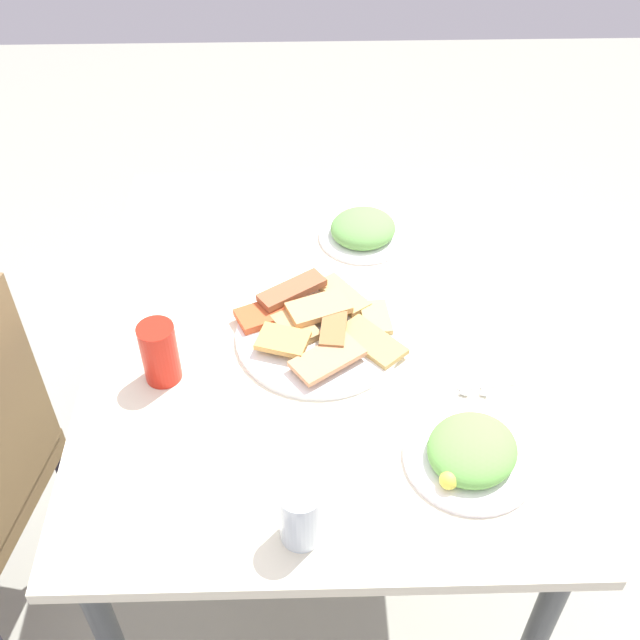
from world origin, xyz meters
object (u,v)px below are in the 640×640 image
at_px(pide_platter, 319,329).
at_px(paper_napkin, 481,364).
at_px(dining_table, 319,358).
at_px(fork, 491,362).
at_px(spoon, 472,362).
at_px(salad_plate_rice, 471,452).
at_px(soda_can, 160,353).
at_px(salad_plate_greens, 363,230).
at_px(drinking_glass, 301,515).

relative_size(pide_platter, paper_napkin, 2.82).
bearing_deg(dining_table, fork, -108.51).
bearing_deg(spoon, paper_napkin, -70.89).
xyz_separation_m(salad_plate_rice, soda_can, (0.20, 0.52, 0.04)).
bearing_deg(salad_plate_greens, spoon, -155.47).
height_order(pide_platter, drinking_glass, drinking_glass).
bearing_deg(salad_plate_greens, drinking_glass, 169.11).
relative_size(salad_plate_rice, soda_can, 1.82).
xyz_separation_m(paper_napkin, fork, (0.00, -0.02, 0.00)).
bearing_deg(drinking_glass, pide_platter, -5.09).
height_order(soda_can, drinking_glass, soda_can).
height_order(salad_plate_greens, salad_plate_rice, salad_plate_rice).
bearing_deg(drinking_glass, fork, -45.60).
xyz_separation_m(salad_plate_greens, drinking_glass, (-0.73, 0.14, 0.03)).
bearing_deg(dining_table, drinking_glass, 175.19).
xyz_separation_m(soda_can, fork, (0.02, -0.60, -0.06)).
distance_m(salad_plate_greens, paper_napkin, 0.43).
xyz_separation_m(pide_platter, spoon, (-0.08, -0.28, -0.01)).
height_order(salad_plate_greens, spoon, salad_plate_greens).
xyz_separation_m(dining_table, fork, (-0.11, -0.31, 0.09)).
height_order(drinking_glass, spoon, drinking_glass).
height_order(salad_plate_greens, paper_napkin, salad_plate_greens).
relative_size(pide_platter, drinking_glass, 3.08).
xyz_separation_m(dining_table, drinking_glass, (-0.45, 0.04, 0.14)).
bearing_deg(paper_napkin, drinking_glass, 135.90).
distance_m(pide_platter, salad_plate_rice, 0.38).
distance_m(pide_platter, spoon, 0.29).
height_order(salad_plate_rice, spoon, salad_plate_rice).
relative_size(paper_napkin, fork, 0.69).
relative_size(paper_napkin, spoon, 0.71).
bearing_deg(drinking_glass, soda_can, 36.76).
relative_size(salad_plate_rice, fork, 1.31).
xyz_separation_m(drinking_glass, spoon, (0.35, -0.32, -0.05)).
bearing_deg(paper_napkin, fork, -90.00).
bearing_deg(drinking_glass, dining_table, -4.81).
bearing_deg(soda_can, dining_table, -67.02).
height_order(soda_can, spoon, soda_can).
bearing_deg(fork, spoon, 109.19).
bearing_deg(soda_can, salad_plate_greens, -44.01).
relative_size(fork, spoon, 1.03).
distance_m(dining_table, fork, 0.34).
bearing_deg(dining_table, spoon, -110.71).
bearing_deg(dining_table, paper_napkin, -109.55).
height_order(dining_table, paper_napkin, paper_napkin).
xyz_separation_m(pide_platter, drinking_glass, (-0.43, 0.04, 0.04)).
relative_size(pide_platter, spoon, 2.01).
distance_m(salad_plate_greens, soda_can, 0.56).
height_order(pide_platter, salad_plate_greens, salad_plate_greens).
xyz_separation_m(pide_platter, salad_plate_rice, (-0.30, -0.24, 0.01)).
xyz_separation_m(fork, spoon, (0.00, 0.04, 0.00)).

